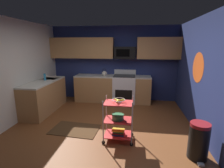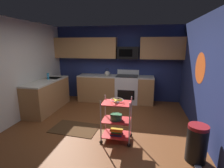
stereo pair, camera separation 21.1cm
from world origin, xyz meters
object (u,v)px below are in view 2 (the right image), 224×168
Objects in this scene: kettle at (107,73)px; mixing_bowl_large at (116,117)px; trash_can at (197,143)px; oven_range at (127,89)px; microwave at (128,53)px; rolling_cart at (117,120)px; fruit_bowl at (117,100)px; book_stack at (116,132)px; dish_soap_bottle at (48,76)px.

mixing_bowl_large is at bearing -73.69° from kettle.
oven_range is at bearing 117.24° from trash_can.
microwave reaches higher than rolling_cart.
kettle is (-0.70, -0.11, -0.70)m from microwave.
rolling_cart is at bearing -88.97° from oven_range.
fruit_bowl is (-0.00, 0.00, 0.42)m from rolling_cart.
kettle reaches higher than rolling_cart.
fruit_bowl is 0.70m from book_stack.
microwave is 1.06× the size of trash_can.
book_stack is (0.05, -2.61, -1.52)m from microwave.
book_stack is (0.01, 0.00, -0.34)m from mixing_bowl_large.
kettle reaches higher than oven_range.
rolling_cart is 3.47× the size of kettle.
rolling_cart is at bearing -73.50° from kettle.
kettle reaches higher than book_stack.
dish_soap_bottle is at bearing -156.02° from oven_range.
kettle is (-0.74, 2.50, 0.54)m from rolling_cart.
oven_range is 1.57× the size of microwave.
fruit_bowl is 0.36m from mixing_bowl_large.
fruit_bowl is (0.05, -2.61, -0.82)m from microwave.
trash_can is at bearing -26.08° from dish_soap_bottle.
rolling_cart is 3.36× the size of fruit_bowl.
microwave reaches higher than dish_soap_bottle.
book_stack is 1.51m from trash_can.
fruit_bowl is 1.60m from trash_can.
rolling_cart is at bearing 164.75° from trash_can.
kettle reaches higher than trash_can.
microwave is 2.65× the size of kettle.
rolling_cart is 4.57× the size of dish_soap_bottle.
book_stack is at bearing 26.57° from rolling_cart.
dish_soap_bottle reaches higher than oven_range.
rolling_cart is at bearing -0.00° from mixing_bowl_large.
oven_range is at bearing 0.32° from kettle.
mixing_bowl_large is 2.83m from dish_soap_bottle.
oven_range is 1.23m from microwave.
microwave is 0.77× the size of rolling_cart.
dish_soap_bottle is (-2.36, 1.47, 0.50)m from mixing_bowl_large.
fruit_bowl is 1.08× the size of mixing_bowl_large.
mixing_bowl_large is 0.38× the size of trash_can.
fruit_bowl is at bearing 146.31° from book_stack.
trash_can is at bearing -63.57° from microwave.
microwave is 2.89m from rolling_cart.
mixing_bowl_large is at bearing 180.00° from rolling_cart.
microwave reaches higher than mixing_bowl_large.
oven_range is at bearing 23.98° from dish_soap_bottle.
kettle is 1.93m from dish_soap_bottle.
dish_soap_bottle is 4.31m from trash_can.
trash_can is at bearing -62.76° from oven_range.
rolling_cart is 1.39× the size of trash_can.
microwave is at bearing 116.43° from trash_can.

